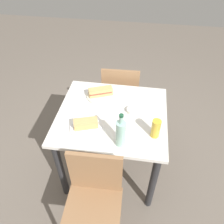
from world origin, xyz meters
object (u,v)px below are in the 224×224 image
Objects in this scene: baguette_sandwich_near at (101,92)px; knife_far at (84,121)px; knife_near at (98,91)px; beer_glass at (156,129)px; chair_near at (94,198)px; dining_table at (112,125)px; olive_bowl at (132,110)px; water_bottle at (121,133)px; baguette_sandwich_far at (86,124)px; chair_far at (120,94)px; plate_far at (86,127)px; plate_near at (101,95)px.

baguette_sandwich_near is 1.23× the size of knife_far.
beer_glass reaches higher than knife_near.
knife_near is at bearing 98.50° from chair_near.
knife_far is (-0.20, -0.14, 0.16)m from dining_table.
olive_bowl is (0.20, 0.66, 0.28)m from chair_near.
water_bottle is (0.11, -0.30, 0.26)m from dining_table.
knife_near is at bearing 89.23° from baguette_sandwich_far.
water_bottle is 1.89× the size of beer_glass.
baguette_sandwich_near is at bearing -109.70° from chair_far.
plate_far is 0.53m from beer_glass.
dining_table is 0.62m from chair_near.
dining_table is 5.03× the size of knife_far.
water_bottle is at bearing -83.51° from chair_far.
chair_near is 5.35× the size of knife_near.
dining_table is 0.41m from water_bottle.
baguette_sandwich_near is (-0.14, -0.39, 0.32)m from chair_far.
baguette_sandwich_far is 0.41m from olive_bowl.
water_bottle is at bearing -64.20° from knife_near.
beer_glass reaches higher than plate_near.
chair_far reaches higher than knife_near.
knife_near is 0.40m from knife_far.
baguette_sandwich_near is (-0.10, 0.83, 0.32)m from chair_near.
chair_near is 0.54m from baguette_sandwich_far.
chair_near is at bearing -91.92° from chair_far.
knife_near is at bearing 84.90° from knife_far.
baguette_sandwich_near is 0.36m from knife_far.
olive_bowl is (0.30, -0.17, -0.03)m from baguette_sandwich_near.
chair_far is at bearing 89.71° from dining_table.
chair_far is 0.64m from olive_bowl.
olive_bowl is (0.05, 0.35, -0.10)m from water_bottle.
plate_near is at bearing 115.03° from water_bottle.
chair_far is 0.82m from knife_far.
beer_glass is at bearing 0.28° from baguette_sandwich_far.
plate_near is (-0.14, 0.22, 0.15)m from dining_table.
baguette_sandwich_far reaches higher than olive_bowl.
knife_near is (-0.03, 0.05, 0.01)m from plate_near.
baguette_sandwich_near is 0.41m from baguette_sandwich_far.
chair_near reaches higher than dining_table.
knife_far reaches higher than dining_table.
chair_near is at bearing -71.94° from plate_far.
olive_bowl reaches higher than plate_near.
knife_near is at bearing 146.69° from olive_bowl.
knife_far is (-0.07, -0.35, -0.03)m from baguette_sandwich_near.
dining_table is 3.55× the size of plate_near.
baguette_sandwich_near is 0.76× the size of water_bottle.
baguette_sandwich_near reaches higher than knife_far.
plate_near is 0.36m from knife_far.
knife_near is at bearing -116.59° from chair_far.
dining_table is 0.30m from plate_far.
plate_near is at bearing 84.71° from baguette_sandwich_far.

